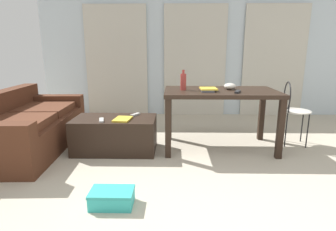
{
  "coord_description": "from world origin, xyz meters",
  "views": [
    {
      "loc": [
        -0.4,
        -1.8,
        1.28
      ],
      "look_at": [
        -0.48,
        1.74,
        0.43
      ],
      "focal_mm": 29.35,
      "sensor_mm": 36.0,
      "label": 1
    }
  ],
  "objects": [
    {
      "name": "tv_remote_on_table",
      "position": [
        0.36,
        1.49,
        0.79
      ],
      "size": [
        0.11,
        0.17,
        0.02
      ],
      "primitive_type": "cube",
      "rotation": [
        0.0,
        0.0,
        -0.39
      ],
      "color": "#232326",
      "rests_on": "craft_table"
    },
    {
      "name": "shoebox",
      "position": [
        -0.92,
        0.27,
        0.07
      ],
      "size": [
        0.36,
        0.23,
        0.14
      ],
      "color": "#33B2AD",
      "rests_on": "ground"
    },
    {
      "name": "bowl",
      "position": [
        0.32,
        1.76,
        0.82
      ],
      "size": [
        0.16,
        0.16,
        0.08
      ],
      "primitive_type": "ellipsoid",
      "color": "beige",
      "rests_on": "craft_table"
    },
    {
      "name": "wall_back",
      "position": [
        0.0,
        3.7,
        1.28
      ],
      "size": [
        5.95,
        0.1,
        2.56
      ],
      "primitive_type": "cube",
      "color": "silver",
      "rests_on": "ground"
    },
    {
      "name": "magazine",
      "position": [
        -1.03,
        1.46,
        0.45
      ],
      "size": [
        0.22,
        0.29,
        0.02
      ],
      "primitive_type": "cube",
      "rotation": [
        0.0,
        0.0,
        -0.12
      ],
      "color": "gold",
      "rests_on": "coffee_table"
    },
    {
      "name": "curtains",
      "position": [
        0.0,
        3.61,
        1.05
      ],
      "size": [
        4.23,
        0.03,
        2.11
      ],
      "color": "beige",
      "rests_on": "ground"
    },
    {
      "name": "ground_plane",
      "position": [
        0.0,
        1.45,
        0.0
      ],
      "size": [
        8.88,
        8.88,
        0.0
      ],
      "primitive_type": "plane",
      "color": "#B2A893"
    },
    {
      "name": "tv_remote_secondary",
      "position": [
        -1.28,
        1.41,
        0.45
      ],
      "size": [
        0.09,
        0.19,
        0.02
      ],
      "primitive_type": "cube",
      "rotation": [
        0.0,
        0.0,
        0.25
      ],
      "color": "#B7B7B2",
      "rests_on": "coffee_table"
    },
    {
      "name": "book_stack",
      "position": [
        0.02,
        1.61,
        0.8
      ],
      "size": [
        0.21,
        0.29,
        0.04
      ],
      "color": "#4C4C51",
      "rests_on": "craft_table"
    },
    {
      "name": "wire_chair",
      "position": [
        1.19,
        1.87,
        0.54
      ],
      "size": [
        0.38,
        0.4,
        0.86
      ],
      "color": "silver",
      "rests_on": "ground"
    },
    {
      "name": "coffee_table",
      "position": [
        -1.15,
        1.55,
        0.22
      ],
      "size": [
        1.03,
        0.57,
        0.44
      ],
      "color": "black",
      "rests_on": "ground"
    },
    {
      "name": "bottle_near",
      "position": [
        -0.28,
        1.7,
        0.88
      ],
      "size": [
        0.07,
        0.07,
        0.26
      ],
      "color": "#99332D",
      "rests_on": "craft_table"
    },
    {
      "name": "craft_table",
      "position": [
        0.19,
        1.7,
        0.67
      ],
      "size": [
        1.43,
        0.82,
        0.77
      ],
      "color": "black",
      "rests_on": "ground"
    },
    {
      "name": "couch",
      "position": [
        -2.32,
        1.59,
        0.29
      ],
      "size": [
        1.0,
        1.93,
        0.75
      ],
      "color": "#4C2819",
      "rests_on": "ground"
    },
    {
      "name": "tv_remote_primary",
      "position": [
        -0.91,
        1.7,
        0.45
      ],
      "size": [
        0.12,
        0.15,
        0.02
      ],
      "primitive_type": "cube",
      "rotation": [
        0.0,
        0.0,
        -0.56
      ],
      "color": "#B7B7B2",
      "rests_on": "coffee_table"
    }
  ]
}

